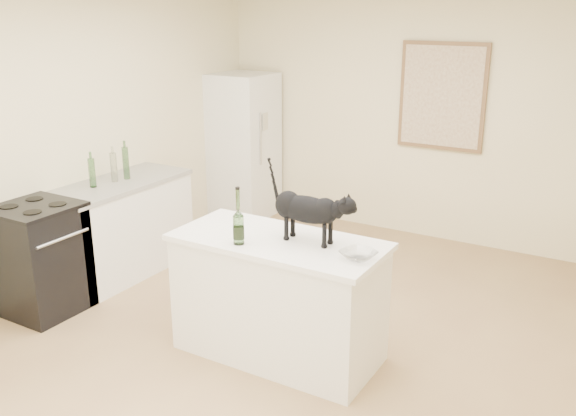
{
  "coord_description": "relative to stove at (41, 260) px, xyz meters",
  "views": [
    {
      "loc": [
        2.22,
        -3.66,
        2.45
      ],
      "look_at": [
        0.15,
        -0.15,
        1.12
      ],
      "focal_mm": 39.02,
      "sensor_mm": 36.0,
      "label": 1
    }
  ],
  "objects": [
    {
      "name": "black_cat",
      "position": [
        2.25,
        0.46,
        0.66
      ],
      "size": [
        0.59,
        0.18,
        0.41
      ],
      "primitive_type": null,
      "rotation": [
        0.0,
        0.0,
        -0.0
      ],
      "color": "black",
      "rests_on": "island_top"
    },
    {
      "name": "wall_left",
      "position": [
        -0.3,
        0.6,
        0.85
      ],
      "size": [
        0.0,
        5.5,
        5.5
      ],
      "primitive_type": "plane",
      "rotation": [
        1.57,
        0.0,
        1.57
      ],
      "color": "beige",
      "rests_on": "ground"
    },
    {
      "name": "fridge",
      "position": [
        0.0,
        2.95,
        0.4
      ],
      "size": [
        0.68,
        0.68,
        1.7
      ],
      "primitive_type": "cube",
      "color": "white",
      "rests_on": "floor"
    },
    {
      "name": "island_base",
      "position": [
        2.05,
        0.4,
        -0.02
      ],
      "size": [
        1.44,
        0.67,
        0.86
      ],
      "primitive_type": "cube",
      "color": "white",
      "rests_on": "floor"
    },
    {
      "name": "wall_back",
      "position": [
        1.95,
        3.35,
        0.85
      ],
      "size": [
        4.5,
        0.0,
        4.5
      ],
      "primitive_type": "plane",
      "rotation": [
        1.57,
        0.0,
        0.0
      ],
      "color": "beige",
      "rests_on": "ground"
    },
    {
      "name": "artwork_canvas",
      "position": [
        2.25,
        3.3,
        1.1
      ],
      "size": [
        0.82,
        0.0,
        1.02
      ],
      "primitive_type": "cube",
      "color": "beige",
      "rests_on": "wall_back"
    },
    {
      "name": "artwork_frame",
      "position": [
        2.25,
        3.32,
        1.1
      ],
      "size": [
        0.9,
        0.03,
        1.1
      ],
      "primitive_type": "cube",
      "color": "brown",
      "rests_on": "wall_back"
    },
    {
      "name": "glass_bowl",
      "position": [
        2.68,
        0.35,
        0.48
      ],
      "size": [
        0.28,
        0.28,
        0.05
      ],
      "primitive_type": "imported",
      "rotation": [
        0.0,
        0.0,
        -0.3
      ],
      "color": "white",
      "rests_on": "island_top"
    },
    {
      "name": "stove",
      "position": [
        0.0,
        0.0,
        0.0
      ],
      "size": [
        0.6,
        0.6,
        0.9
      ],
      "primitive_type": "cube",
      "color": "black",
      "rests_on": "floor"
    },
    {
      "name": "island_top",
      "position": [
        2.05,
        0.4,
        0.43
      ],
      "size": [
        1.5,
        0.7,
        0.04
      ],
      "primitive_type": "cube",
      "color": "white",
      "rests_on": "island_base"
    },
    {
      "name": "floor",
      "position": [
        1.95,
        0.6,
        -0.45
      ],
      "size": [
        5.5,
        5.5,
        0.0
      ],
      "primitive_type": "plane",
      "color": "tan",
      "rests_on": "ground"
    },
    {
      "name": "left_cabinets",
      "position": [
        0.0,
        0.9,
        -0.02
      ],
      "size": [
        0.6,
        1.4,
        0.86
      ],
      "primitive_type": "cube",
      "color": "white",
      "rests_on": "floor"
    },
    {
      "name": "wine_bottle",
      "position": [
        1.87,
        0.18,
        0.63
      ],
      "size": [
        0.1,
        0.1,
        0.35
      ],
      "primitive_type": "cylinder",
      "rotation": [
        0.0,
        0.0,
        -0.4
      ],
      "color": "#356327",
      "rests_on": "island_top"
    },
    {
      "name": "fridge_paper",
      "position": [
        0.34,
        2.92,
        0.73
      ],
      "size": [
        0.03,
        0.16,
        0.2
      ],
      "primitive_type": "cube",
      "rotation": [
        0.0,
        0.0,
        0.13
      ],
      "color": "beige",
      "rests_on": "fridge"
    },
    {
      "name": "counter_bottle_cluster",
      "position": [
        -0.02,
        0.88,
        0.59
      ],
      "size": [
        0.12,
        0.42,
        0.3
      ],
      "color": "#94A094",
      "rests_on": "left_countertop"
    },
    {
      "name": "left_countertop",
      "position": [
        0.0,
        0.9,
        0.43
      ],
      "size": [
        0.62,
        1.44,
        0.04
      ],
      "primitive_type": "cube",
      "color": "gray",
      "rests_on": "left_cabinets"
    }
  ]
}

